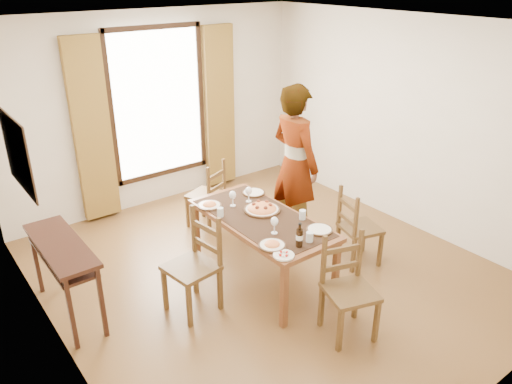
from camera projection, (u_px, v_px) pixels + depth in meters
ground at (267, 271)px, 5.73m from camera, size 5.00×5.00×0.00m
room_shell at (260, 140)px, 5.18m from camera, size 4.60×5.10×2.74m
console_table at (62, 254)px, 4.76m from camera, size 0.38×1.20×0.80m
dining_table at (261, 223)px, 5.33m from camera, size 0.81×1.72×0.76m
chair_west at (194, 267)px, 4.92m from camera, size 0.52×0.52×1.03m
chair_north at (207, 196)px, 6.57m from camera, size 0.53×0.53×0.92m
chair_south at (348, 291)px, 4.60m from camera, size 0.55×0.55×0.99m
chair_east at (358, 229)px, 5.72m from camera, size 0.51×0.51×0.94m
man at (295, 164)px, 6.06m from camera, size 0.74×0.50×1.98m
plate_sw at (272, 244)px, 4.74m from camera, size 0.27×0.27×0.05m
plate_se at (320, 228)px, 5.02m from camera, size 0.27×0.27×0.05m
plate_nw at (210, 204)px, 5.53m from camera, size 0.27×0.27×0.05m
plate_ne at (254, 191)px, 5.84m from camera, size 0.27×0.27×0.05m
pasta_platter at (262, 207)px, 5.42m from camera, size 0.40×0.40×0.10m
caprese_plate at (284, 254)px, 4.58m from camera, size 0.20×0.20×0.04m
wine_glass_a at (274, 225)px, 4.94m from camera, size 0.08×0.08×0.18m
wine_glass_b at (249, 194)px, 5.61m from camera, size 0.08×0.08×0.18m
wine_glass_c at (233, 198)px, 5.51m from camera, size 0.08×0.08×0.18m
tumbler_a at (303, 215)px, 5.24m from camera, size 0.07×0.07×0.10m
tumbler_b at (220, 212)px, 5.30m from camera, size 0.07×0.07×0.10m
tumbler_c at (310, 237)px, 4.81m from camera, size 0.07×0.07×0.10m
wine_bottle at (300, 235)px, 4.70m from camera, size 0.07×0.07×0.25m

